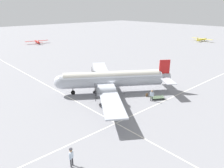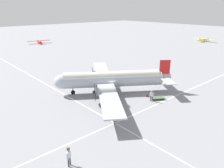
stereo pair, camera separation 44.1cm
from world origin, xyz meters
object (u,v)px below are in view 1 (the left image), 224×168
airliner_main (110,79)px  light_aircraft_distant (37,42)px  suitcase_near_door (147,95)px  crew_foreground (71,155)px  baggage_cart (157,97)px  light_aircraft_taxiing (202,39)px  suitcase_upright_spare (153,95)px  passenger_boarding (152,94)px

airliner_main → light_aircraft_distant: size_ratio=2.58×
suitcase_near_door → crew_foreground: bearing=18.5°
airliner_main → suitcase_near_door: 6.62m
baggage_cart → light_aircraft_taxiing: 68.94m
crew_foreground → airliner_main: bearing=12.6°
airliner_main → suitcase_upright_spare: (-3.83, 6.11, -2.12)m
crew_foreground → suitcase_near_door: bearing=-6.5°
airliner_main → passenger_boarding: airliner_main is taller
suitcase_upright_spare → light_aircraft_distant: 65.63m
passenger_boarding → baggage_cart: (-1.33, 0.12, -0.82)m
passenger_boarding → light_aircraft_taxiing: 70.14m
baggage_cart → light_aircraft_distant: bearing=-67.3°
airliner_main → crew_foreground: airliner_main is taller
passenger_boarding → light_aircraft_taxiing: (-65.57, -24.91, -0.32)m
suitcase_upright_spare → light_aircraft_distant: (-9.54, -64.93, 0.49)m
airliner_main → suitcase_near_door: bearing=156.7°
suitcase_upright_spare → baggage_cart: bearing=86.6°
light_aircraft_distant → suitcase_upright_spare: bearing=-176.9°
passenger_boarding → light_aircraft_distant: 66.70m
suitcase_upright_spare → baggage_cart: (0.06, 0.98, -0.00)m
airliner_main → light_aircraft_taxiing: (-68.01, -17.93, -1.62)m
suitcase_upright_spare → baggage_cart: size_ratio=0.25×
crew_foreground → light_aircraft_taxiing: size_ratio=0.20×
airliner_main → light_aircraft_distant: (-13.37, -58.82, -1.63)m
crew_foreground → light_aircraft_distant: 75.53m
suitcase_near_door → suitcase_upright_spare: bearing=119.6°
airliner_main → light_aircraft_taxiing: airliner_main is taller
airliner_main → crew_foreground: 18.56m
suitcase_upright_spare → suitcase_near_door: bearing=-60.4°
light_aircraft_distant → light_aircraft_taxiing: (-54.64, 40.89, 0.01)m
airliner_main → light_aircraft_taxiing: 70.35m
light_aircraft_taxiing → baggage_cart: bearing=-153.7°
suitcase_near_door → light_aircraft_distant: light_aircraft_distant is taller
suitcase_upright_spare → crew_foreground: bearing=15.7°
suitcase_upright_spare → light_aircraft_taxiing: size_ratio=0.06×
light_aircraft_taxiing → passenger_boarding: bearing=-154.2°
light_aircraft_distant → light_aircraft_taxiing: 68.24m
passenger_boarding → suitcase_upright_spare: (-1.39, -0.87, -0.82)m
airliner_main → suitcase_near_door: (-3.36, 5.28, -2.14)m
baggage_cart → suitcase_upright_spare: bearing=-62.3°
suitcase_upright_spare → passenger_boarding: bearing=32.0°
crew_foreground → baggage_cart: bearing=-12.1°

